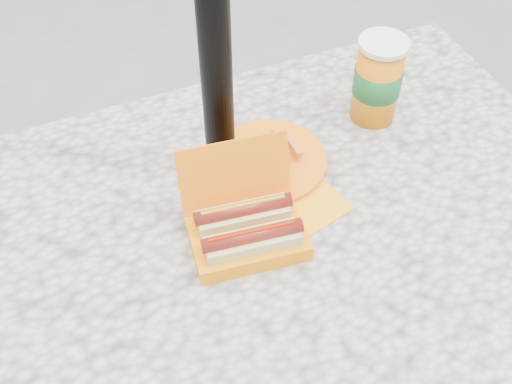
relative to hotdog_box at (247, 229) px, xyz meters
name	(u,v)px	position (x,y,z in m)	size (l,w,h in m)	color
picnic_table	(257,274)	(0.02, 0.01, -0.14)	(1.20, 0.80, 0.75)	beige
hotdog_box	(247,229)	(0.00, 0.00, 0.00)	(0.20, 0.18, 0.14)	orange
fries_plate	(270,163)	(0.10, 0.14, -0.02)	(0.20, 0.29, 0.04)	#FFA314
soda_cup	(378,80)	(0.33, 0.19, 0.05)	(0.09, 0.09, 0.17)	orange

